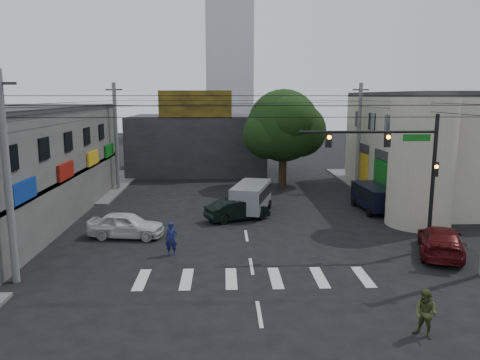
{
  "coord_description": "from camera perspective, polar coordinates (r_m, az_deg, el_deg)",
  "views": [
    {
      "loc": [
        -1.31,
        -24.37,
        8.1
      ],
      "look_at": [
        -0.3,
        4.0,
        2.97
      ],
      "focal_mm": 35.0,
      "sensor_mm": 36.0,
      "label": 1
    }
  ],
  "objects": [
    {
      "name": "utility_pole_far_right",
      "position": [
        42.21,
        14.28,
        5.17
      ],
      "size": [
        0.32,
        0.32,
        9.2
      ],
      "primitive_type": "cylinder",
      "color": "#59595B",
      "rests_on": "ground"
    },
    {
      "name": "ground",
      "position": [
        25.72,
        1.0,
        -8.12
      ],
      "size": [
        160.0,
        160.0,
        0.0
      ],
      "primitive_type": "plane",
      "color": "black",
      "rests_on": "ground"
    },
    {
      "name": "street_tree",
      "position": [
        41.8,
        5.3,
        6.59
      ],
      "size": [
        6.4,
        6.4,
        8.7
      ],
      "color": "black",
      "rests_on": "ground"
    },
    {
      "name": "dark_sedan",
      "position": [
        30.87,
        -0.33,
        -3.63
      ],
      "size": [
        4.71,
        5.38,
        1.4
      ],
      "primitive_type": "imported",
      "rotation": [
        0.0,
        0.0,
        2.0
      ],
      "color": "black",
      "rests_on": "ground"
    },
    {
      "name": "sidewalk_far_left",
      "position": [
        46.24,
        -23.16,
        -0.59
      ],
      "size": [
        16.0,
        16.0,
        0.15
      ],
      "primitive_type": "cube",
      "color": "#514F4C",
      "rests_on": "ground"
    },
    {
      "name": "utility_pole_far_left",
      "position": [
        41.55,
        -14.87,
        5.07
      ],
      "size": [
        0.32,
        0.32,
        9.2
      ],
      "primitive_type": "cylinder",
      "color": "#59595B",
      "rests_on": "ground"
    },
    {
      "name": "billboard",
      "position": [
        45.56,
        -5.49,
        9.19
      ],
      "size": [
        7.0,
        0.3,
        2.6
      ],
      "primitive_type": "cube",
      "color": "olive",
      "rests_on": "building_far"
    },
    {
      "name": "building_right",
      "position": [
        42.27,
        25.21,
        3.7
      ],
      "size": [
        14.0,
        18.0,
        8.0
      ],
      "primitive_type": "cube",
      "color": "tan",
      "rests_on": "ground"
    },
    {
      "name": "maroon_sedan",
      "position": [
        26.39,
        23.23,
        -6.82
      ],
      "size": [
        5.41,
        6.43,
        1.47
      ],
      "primitive_type": "imported",
      "rotation": [
        0.0,
        0.0,
        2.78
      ],
      "color": "#45090B",
      "rests_on": "ground"
    },
    {
      "name": "traffic_officer",
      "position": [
        24.38,
        -8.37,
        -7.13
      ],
      "size": [
        0.67,
        0.48,
        1.74
      ],
      "primitive_type": "imported",
      "rotation": [
        0.0,
        0.0,
        -0.05
      ],
      "color": "#161A4E",
      "rests_on": "ground"
    },
    {
      "name": "utility_pole_near_left",
      "position": [
        22.17,
        -26.49,
        0.07
      ],
      "size": [
        0.32,
        0.32,
        9.2
      ],
      "primitive_type": "cylinder",
      "color": "#59595B",
      "rests_on": "ground"
    },
    {
      "name": "tower_distant",
      "position": [
        95.4,
        -1.3,
        18.61
      ],
      "size": [
        9.0,
        9.0,
        44.0
      ],
      "primitive_type": "cube",
      "color": "silver",
      "rests_on": "ground"
    },
    {
      "name": "silver_minivan",
      "position": [
        32.6,
        1.38,
        -2.28
      ],
      "size": [
        5.83,
        4.46,
        2.07
      ],
      "primitive_type": null,
      "rotation": [
        0.0,
        0.0,
        1.3
      ],
      "color": "gray",
      "rests_on": "ground"
    },
    {
      "name": "traffic_gantry",
      "position": [
        25.31,
        19.16,
        2.25
      ],
      "size": [
        7.1,
        0.35,
        7.2
      ],
      "color": "black",
      "rests_on": "ground"
    },
    {
      "name": "pedestrian_olive",
      "position": [
        17.57,
        21.7,
        -14.91
      ],
      "size": [
        1.46,
        1.45,
        1.69
      ],
      "primitive_type": "imported",
      "rotation": [
        0.0,
        0.0,
        -0.86
      ],
      "color": "#394620",
      "rests_on": "ground"
    },
    {
      "name": "building_far",
      "position": [
        50.7,
        -5.08,
        4.43
      ],
      "size": [
        14.0,
        10.0,
        6.0
      ],
      "primitive_type": "cube",
      "color": "#232326",
      "rests_on": "ground"
    },
    {
      "name": "navy_van",
      "position": [
        34.56,
        15.92,
        -2.17
      ],
      "size": [
        4.76,
        2.3,
        1.82
      ],
      "primitive_type": null,
      "rotation": [
        0.0,
        0.0,
        1.63
      ],
      "color": "black",
      "rests_on": "ground"
    },
    {
      "name": "corner_column",
      "position": [
        31.2,
        21.23,
        1.99
      ],
      "size": [
        4.0,
        4.0,
        8.0
      ],
      "primitive_type": "cylinder",
      "color": "tan",
      "rests_on": "ground"
    },
    {
      "name": "white_compact",
      "position": [
        27.91,
        -13.71,
        -5.34
      ],
      "size": [
        2.84,
        4.8,
        1.49
      ],
      "primitive_type": "imported",
      "rotation": [
        0.0,
        0.0,
        1.45
      ],
      "color": "silver",
      "rests_on": "ground"
    },
    {
      "name": "sidewalk_far_right",
      "position": [
        47.25,
        22.12,
        -0.3
      ],
      "size": [
        16.0,
        16.0,
        0.15
      ],
      "primitive_type": "cube",
      "color": "#514F4C",
      "rests_on": "ground"
    }
  ]
}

